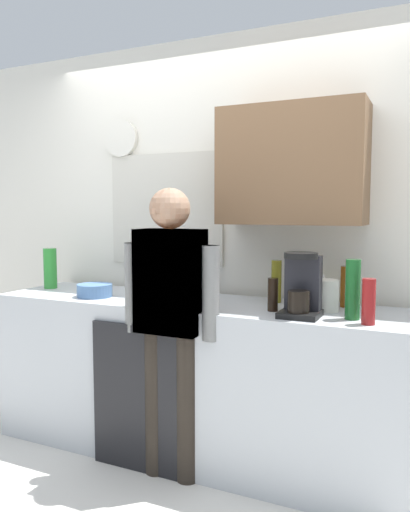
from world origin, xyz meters
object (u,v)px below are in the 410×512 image
Objects in this scene: bottle_dark_sauce at (273,295)px; bottle_amber_beer at (346,287)px; mixing_bowl at (95,290)px; person_guest at (170,309)px; bottle_clear_soda at (50,268)px; bottle_green_wine at (353,289)px; bottle_olive_oil at (276,281)px; cup_blue_mug at (190,286)px; person_at_sink at (170,309)px; coffee_maker at (302,288)px; bottle_red_vinegar at (369,302)px; dish_soap at (323,291)px; storage_canister at (326,295)px.

bottle_dark_sauce is 0.78× the size of bottle_amber_beer.
person_guest is (0.64, -0.18, -0.03)m from mixing_bowl.
bottle_green_wine is at bearing -4.08° from bottle_clear_soda.
bottle_olive_oil is (1.59, 0.14, -0.01)m from bottle_clear_soda.
bottle_dark_sauce is 0.72× the size of bottle_olive_oil.
bottle_olive_oil is 2.50× the size of cup_blue_mug.
person_at_sink is 1.00× the size of person_guest.
bottle_clear_soda is at bearing -175.11° from bottle_amber_beer.
coffee_maker is 1.50× the size of bottle_red_vinegar.
bottle_green_wine is 0.40m from dish_soap.
person_guest is at bearing -16.45° from bottle_clear_soda.
bottle_green_wine is at bearing -30.96° from bottle_olive_oil.
coffee_maker is at bearing -172.79° from bottle_green_wine.
bottle_dark_sauce is 0.56m from person_guest.
storage_canister is (1.41, 0.16, 0.04)m from mixing_bowl.
person_at_sink is at bearing -74.65° from cup_blue_mug.
coffee_maker is at bearing -19.60° from bottle_dark_sauce.
bottle_clear_soda is 1.27× the size of mixing_bowl.
coffee_maker is at bearing 27.11° from person_at_sink.
dish_soap is 0.19m from storage_canister.
bottle_olive_oil is 0.27m from dish_soap.
bottle_red_vinegar is at bearing -44.70° from bottle_green_wine.
cup_blue_mug is 0.86m from dish_soap.
bottle_green_wine is 3.00× the size of cup_blue_mug.
dish_soap is (-0.13, 0.02, -0.04)m from bottle_amber_beer.
bottle_amber_beer is at bearing 113.00° from bottle_red_vinegar.
bottle_olive_oil is 0.66m from person_guest.
bottle_green_wine is at bearing -4.01° from bottle_dark_sauce.
bottle_amber_beer is at bearing 104.87° from bottle_green_wine.
bottle_red_vinegar is 2.17m from bottle_clear_soda.
coffee_maker reaches higher than bottle_red_vinegar.
bottle_dark_sauce is 0.43m from bottle_green_wine.
storage_canister is at bearing 137.31° from bottle_green_wine.
coffee_maker is 1.50× the size of mixing_bowl.
bottle_clear_soda is 1.91m from storage_canister.
mixing_bowl is at bearing -167.73° from bottle_amber_beer.
bottle_red_vinegar is 1.29× the size of storage_canister.
coffee_maker is 1.83m from bottle_clear_soda.
bottle_clear_soda is at bearing 175.90° from bottle_dark_sauce.
bottle_dark_sauce is at bearing -124.03° from dish_soap.
bottle_green_wine is 0.19× the size of person_at_sink.
bottle_green_wine is 1.58m from mixing_bowl.
dish_soap is 1.06× the size of storage_canister.
bottle_green_wine is 0.33m from bottle_amber_beer.
cup_blue_mug is 0.93m from storage_canister.
person_at_sink reaches higher than bottle_red_vinegar.
coffee_maker is 0.71m from person_at_sink.
cup_blue_mug is (-1.07, 0.34, -0.10)m from bottle_green_wine.
cup_blue_mug is (0.99, 0.20, -0.09)m from bottle_clear_soda.
bottle_green_wine reaches higher than cup_blue_mug.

